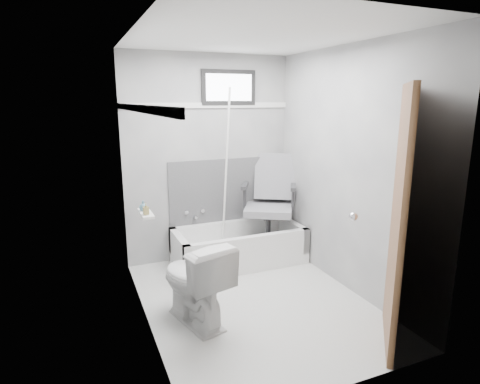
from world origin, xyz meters
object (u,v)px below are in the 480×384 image
office_chair (269,203)px  soap_bottle_a (146,209)px  door (457,228)px  bathtub (239,245)px  toilet (194,282)px  soap_bottle_b (143,206)px

office_chair → soap_bottle_a: (-1.56, -0.74, 0.28)m
door → bathtub: bearing=108.7°
office_chair → toilet: bearing=-108.9°
bathtub → office_chair: bearing=3.6°
office_chair → soap_bottle_a: bearing=-124.3°
bathtub → door: door is taller
office_chair → soap_bottle_b: (-1.56, -0.60, 0.28)m
toilet → soap_bottle_a: size_ratio=7.54×
soap_bottle_a → soap_bottle_b: soap_bottle_a is taller
office_chair → toilet: 1.67m
soap_bottle_a → toilet: bearing=-46.0°
office_chair → soap_bottle_b: size_ratio=12.03×
toilet → soap_bottle_a: 0.75m
toilet → bathtub: bearing=-143.4°
office_chair → soap_bottle_a: 1.76m
office_chair → bathtub: bearing=-146.2°
door → soap_bottle_b: bearing=139.7°
toilet → door: 2.07m
toilet → soap_bottle_b: size_ratio=8.07×
door → soap_bottle_a: size_ratio=19.94×
bathtub → soap_bottle_a: soap_bottle_a is taller
toilet → soap_bottle_a: soap_bottle_a is taller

